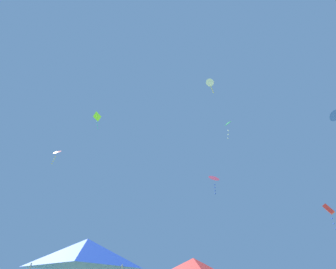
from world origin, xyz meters
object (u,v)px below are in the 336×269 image
at_px(kite_white_delta, 210,83).
at_px(kite_green_diamond, 228,124).
at_px(canopy_tent_red, 194,268).
at_px(kite_red_delta, 57,152).
at_px(kite_red_box, 329,210).
at_px(kite_blue_delta, 335,116).
at_px(kite_lime_diamond, 97,117).
at_px(kite_magenta_delta, 214,178).
at_px(canopy_tent_blue, 86,253).

distance_m(kite_white_delta, kite_green_diamond, 8.36).
xyz_separation_m(canopy_tent_red, kite_red_delta, (-11.74, 8.26, 11.06)).
height_order(canopy_tent_red, kite_red_box, kite_red_box).
bearing_deg(kite_red_delta, canopy_tent_red, -35.11).
relative_size(kite_blue_delta, kite_red_box, 0.84).
height_order(kite_green_diamond, kite_red_box, kite_green_diamond).
height_order(kite_lime_diamond, kite_blue_delta, kite_lime_diamond).
xyz_separation_m(kite_white_delta, kite_magenta_delta, (0.29, 3.03, -12.43)).
relative_size(kite_green_diamond, kite_magenta_delta, 1.27).
height_order(canopy_tent_blue, kite_red_delta, kite_red_delta).
bearing_deg(canopy_tent_blue, kite_red_box, 19.93).
distance_m(kite_lime_diamond, kite_red_box, 31.33).
height_order(canopy_tent_red, kite_green_diamond, kite_green_diamond).
relative_size(kite_blue_delta, kite_magenta_delta, 0.71).
xyz_separation_m(canopy_tent_red, kite_red_box, (12.91, 2.99, 4.82)).
bearing_deg(kite_red_box, kite_white_delta, 149.32).
relative_size(kite_red_box, kite_red_delta, 1.23).
bearing_deg(kite_white_delta, kite_red_delta, 177.21).
xyz_separation_m(kite_white_delta, kite_green_diamond, (4.81, 6.66, -1.57)).
height_order(kite_white_delta, kite_red_delta, kite_white_delta).
xyz_separation_m(canopy_tent_blue, kite_green_diamond, (15.97, 17.84, 20.93)).
bearing_deg(canopy_tent_blue, kite_white_delta, 45.07).
xyz_separation_m(kite_magenta_delta, kite_red_box, (7.18, -7.46, -5.46)).
bearing_deg(kite_green_diamond, kite_magenta_delta, -141.28).
height_order(kite_red_box, kite_red_delta, kite_red_delta).
distance_m(kite_green_diamond, kite_magenta_delta, 12.32).
height_order(kite_magenta_delta, kite_red_delta, kite_red_delta).
xyz_separation_m(kite_blue_delta, kite_red_box, (2.98, 6.75, -4.64)).
xyz_separation_m(kite_green_diamond, kite_red_box, (2.66, -11.09, -16.33)).
xyz_separation_m(kite_white_delta, kite_lime_diamond, (-15.30, 8.91, -1.01)).
distance_m(kite_white_delta, kite_magenta_delta, 12.80).
xyz_separation_m(kite_green_diamond, kite_red_delta, (-22.00, -5.82, -10.09)).
bearing_deg(kite_white_delta, canopy_tent_blue, -134.93).
distance_m(canopy_tent_blue, kite_green_diamond, 31.80).
height_order(canopy_tent_blue, kite_green_diamond, kite_green_diamond).
bearing_deg(kite_lime_diamond, kite_white_delta, -30.20).
relative_size(canopy_tent_red, kite_magenta_delta, 1.43).
bearing_deg(kite_red_delta, kite_red_box, -12.06).
relative_size(canopy_tent_red, kite_lime_diamond, 1.38).
bearing_deg(kite_red_box, kite_green_diamond, 103.48).
relative_size(kite_magenta_delta, kite_red_box, 1.18).
distance_m(kite_red_box, kite_red_delta, 25.97).
bearing_deg(kite_red_box, kite_lime_diamond, 149.64).
height_order(kite_lime_diamond, kite_green_diamond, kite_lime_diamond).
xyz_separation_m(kite_red_box, kite_red_delta, (-24.66, 5.27, 6.24)).
height_order(kite_blue_delta, kite_magenta_delta, kite_magenta_delta).
bearing_deg(kite_red_delta, kite_white_delta, -2.79).
relative_size(canopy_tent_blue, kite_lime_diamond, 1.48).
xyz_separation_m(canopy_tent_blue, kite_magenta_delta, (11.44, 14.21, 10.07)).
bearing_deg(kite_green_diamond, kite_lime_diamond, 173.62).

